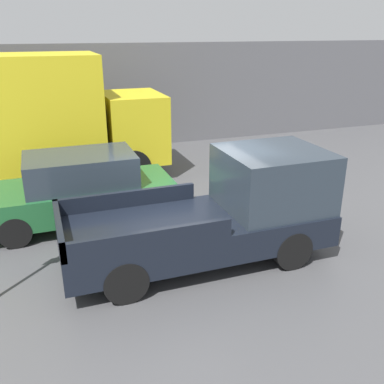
# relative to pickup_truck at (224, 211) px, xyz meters

# --- Properties ---
(ground_plane) EXTENTS (60.00, 60.00, 0.00)m
(ground_plane) POSITION_rel_pickup_truck_xyz_m (-0.22, 0.86, -0.98)
(ground_plane) COLOR #4C4C4F
(building_wall) EXTENTS (28.00, 0.15, 3.84)m
(building_wall) POSITION_rel_pickup_truck_xyz_m (-0.22, 9.16, 0.94)
(building_wall) COLOR #56565B
(building_wall) RESTS_ON ground
(pickup_truck) EXTENTS (5.16, 2.01, 2.11)m
(pickup_truck) POSITION_rel_pickup_truck_xyz_m (0.00, 0.00, 0.00)
(pickup_truck) COLOR black
(pickup_truck) RESTS_ON ground
(car) EXTENTS (4.44, 1.85, 1.66)m
(car) POSITION_rel_pickup_truck_xyz_m (-2.53, 2.62, -0.15)
(car) COLOR #1E592D
(car) RESTS_ON ground
(delivery_truck) EXTENTS (7.77, 2.45, 3.67)m
(delivery_truck) POSITION_rel_pickup_truck_xyz_m (-3.82, 5.88, 0.99)
(delivery_truck) COLOR gold
(delivery_truck) RESTS_ON ground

